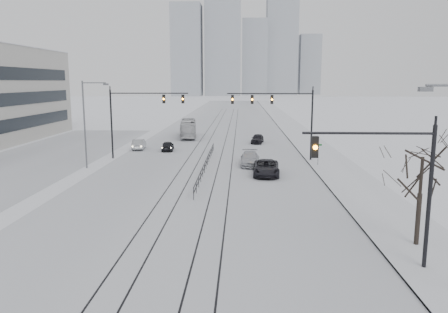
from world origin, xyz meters
TOP-DOWN VIEW (x-y plane):
  - road at (0.00, 60.00)m, footprint 22.00×260.00m
  - sidewalk_east at (13.50, 60.00)m, footprint 5.00×260.00m
  - curb at (11.05, 60.00)m, footprint 0.10×260.00m
  - parking_strip at (-20.00, 35.00)m, footprint 14.00×60.00m
  - tram_rails at (-0.00, 40.00)m, footprint 5.30×180.00m
  - skyline at (5.02, 273.63)m, footprint 96.00×48.00m
  - traffic_mast_near at (10.79, 6.00)m, footprint 6.10×0.37m
  - traffic_mast_ne at (8.15, 34.99)m, footprint 9.60×0.37m
  - traffic_mast_nw at (-8.52, 36.00)m, footprint 9.10×0.37m
  - street_light_west at (-12.20, 30.00)m, footprint 2.73×0.25m
  - bare_tree at (13.20, 9.00)m, footprint 4.40×4.40m
  - median_fence at (0.00, 30.00)m, footprint 0.06×24.00m
  - street_sign at (11.80, 32.00)m, footprint 0.70×0.06m
  - sedan_sb_inner at (-5.97, 41.87)m, footprint 1.81×3.80m
  - sedan_sb_outer at (-10.00, 42.89)m, footprint 1.84×4.27m
  - sedan_nb_front at (6.03, 27.13)m, footprint 2.69×5.39m
  - sedan_nb_right at (4.57, 32.14)m, footprint 2.08×4.97m
  - sedan_nb_far at (5.99, 49.31)m, footprint 2.19×4.13m
  - box_truck at (-4.93, 55.68)m, footprint 3.47×10.35m

SIDE VIEW (x-z plane):
  - road at x=0.00m, z-range 0.00..0.02m
  - parking_strip at x=-20.00m, z-range 0.00..0.03m
  - tram_rails at x=0.00m, z-range 0.02..0.03m
  - curb at x=11.05m, z-range 0.00..0.12m
  - sidewalk_east at x=13.50m, z-range 0.00..0.16m
  - median_fence at x=0.00m, z-range 0.03..1.03m
  - sedan_sb_inner at x=-5.97m, z-range 0.00..1.25m
  - sedan_nb_far at x=5.99m, z-range 0.00..1.34m
  - sedan_sb_outer at x=-10.00m, z-range 0.00..1.37m
  - sedan_nb_right at x=4.57m, z-range 0.00..1.43m
  - sedan_nb_front at x=6.03m, z-range 0.00..1.47m
  - box_truck at x=-4.93m, z-range 0.00..2.83m
  - street_sign at x=11.80m, z-range 0.41..2.81m
  - bare_tree at x=13.20m, z-range 1.44..7.54m
  - traffic_mast_near at x=10.79m, z-range 1.06..8.06m
  - street_light_west at x=-12.20m, z-range 0.71..9.71m
  - traffic_mast_nw at x=-8.52m, z-range 1.57..9.57m
  - traffic_mast_ne at x=8.15m, z-range 1.76..9.76m
  - skyline at x=5.02m, z-range -5.35..66.65m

